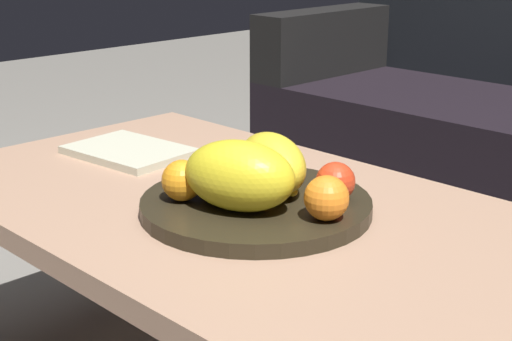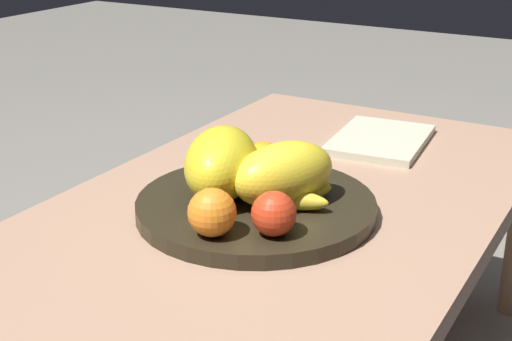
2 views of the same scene
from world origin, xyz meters
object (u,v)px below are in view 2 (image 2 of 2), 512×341
object	(u,v)px
orange_left	(234,155)
apple_front	(274,214)
fruit_bowl	(256,206)
orange_front	(213,213)
orange_right	(264,163)
magazine	(380,140)
coffee_table	(278,224)
melon_smaller_beside	(221,163)
melon_large_front	(284,174)
banana_bunch	(287,191)

from	to	relation	value
orange_left	apple_front	world-z (taller)	orange_left
fruit_bowl	orange_front	bearing A→B (deg)	5.08
orange_right	magazine	world-z (taller)	orange_right
fruit_bowl	orange_left	size ratio (longest dim) A/B	5.63
orange_left	coffee_table	bearing A→B (deg)	77.01
orange_front	melon_smaller_beside	bearing A→B (deg)	-152.21
melon_large_front	fruit_bowl	bearing A→B (deg)	-80.61
orange_front	coffee_table	bearing A→B (deg)	-179.35
melon_large_front	orange_front	world-z (taller)	melon_large_front
orange_left	melon_smaller_beside	bearing A→B (deg)	21.03
coffee_table	orange_front	bearing A→B (deg)	0.65
coffee_table	melon_smaller_beside	bearing A→B (deg)	-41.09
orange_left	fruit_bowl	bearing A→B (deg)	48.68
orange_right	magazine	xyz separation A→B (m)	(-0.36, 0.07, -0.05)
orange_right	apple_front	distance (m)	0.20
melon_large_front	melon_smaller_beside	bearing A→B (deg)	-76.11
orange_left	orange_right	distance (m)	0.07
orange_right	apple_front	world-z (taller)	orange_right
melon_large_front	orange_front	bearing A→B (deg)	-12.21
melon_smaller_beside	magazine	world-z (taller)	melon_smaller_beside
apple_front	banana_bunch	xyz separation A→B (m)	(-0.10, -0.03, -0.01)
fruit_bowl	apple_front	bearing A→B (deg)	41.17
melon_large_front	magazine	bearing A→B (deg)	179.53
orange_right	magazine	size ratio (longest dim) A/B	0.29
coffee_table	magazine	xyz separation A→B (m)	(-0.38, 0.04, 0.05)
orange_front	apple_front	xyz separation A→B (m)	(-0.05, 0.07, -0.00)
coffee_table	melon_large_front	world-z (taller)	melon_large_front
apple_front	banana_bunch	distance (m)	0.10
coffee_table	orange_right	world-z (taller)	orange_right
coffee_table	orange_front	xyz separation A→B (m)	(0.20, 0.00, 0.10)
magazine	orange_right	bearing A→B (deg)	-17.40
apple_front	magazine	world-z (taller)	apple_front
melon_large_front	orange_left	size ratio (longest dim) A/B	2.62
orange_left	orange_front	bearing A→B (deg)	24.94
coffee_table	orange_left	world-z (taller)	orange_left
banana_bunch	melon_smaller_beside	bearing A→B (deg)	-81.59
coffee_table	melon_large_front	xyz separation A→B (m)	(0.05, 0.04, 0.12)
orange_left	apple_front	size ratio (longest dim) A/B	1.04
orange_front	fruit_bowl	bearing A→B (deg)	-174.92
apple_front	melon_smaller_beside	bearing A→B (deg)	-120.17
fruit_bowl	banana_bunch	world-z (taller)	banana_bunch
fruit_bowl	melon_smaller_beside	bearing A→B (deg)	-72.43
fruit_bowl	melon_large_front	world-z (taller)	melon_large_front
magazine	banana_bunch	bearing A→B (deg)	-4.81
fruit_bowl	orange_left	xyz separation A→B (m)	(-0.08, -0.09, 0.05)
coffee_table	apple_front	world-z (taller)	apple_front
orange_right	apple_front	xyz separation A→B (m)	(0.17, 0.11, -0.00)
apple_front	orange_left	bearing A→B (deg)	-135.21
melon_large_front	banana_bunch	xyz separation A→B (m)	(0.01, 0.01, -0.02)
orange_right	orange_front	bearing A→B (deg)	10.03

